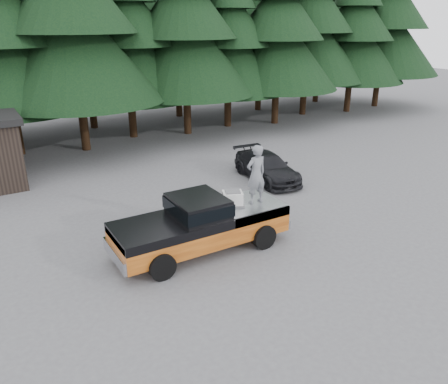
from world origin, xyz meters
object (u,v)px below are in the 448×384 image
air_compressor (233,199)px  parked_car (267,167)px  pickup_truck (201,232)px  man_on_bed (256,174)px

air_compressor → parked_car: bearing=66.6°
pickup_truck → air_compressor: (1.25, 0.05, 0.89)m
air_compressor → parked_car: air_compressor is taller
air_compressor → parked_car: (4.74, 4.45, -0.93)m
pickup_truck → man_on_bed: size_ratio=2.94×
air_compressor → man_on_bed: man_on_bed is taller
man_on_bed → parked_car: bearing=-131.0°
parked_car → air_compressor: bearing=-131.5°
air_compressor → man_on_bed: bearing=9.0°
man_on_bed → parked_car: (3.94, 4.66, -1.72)m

